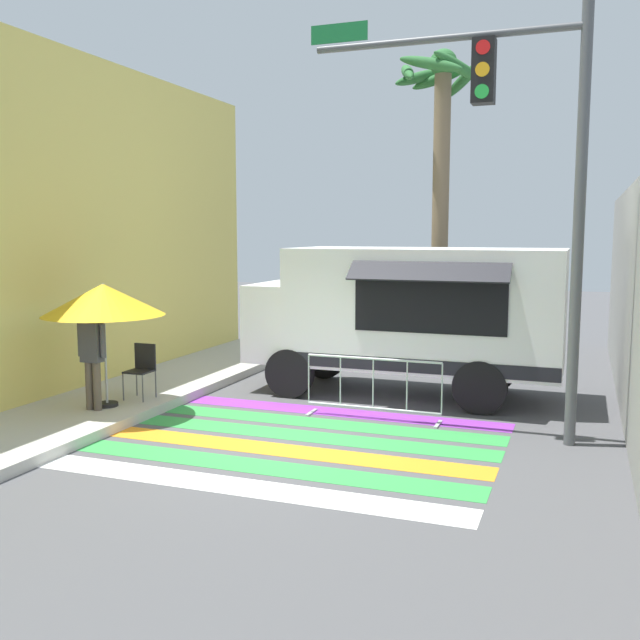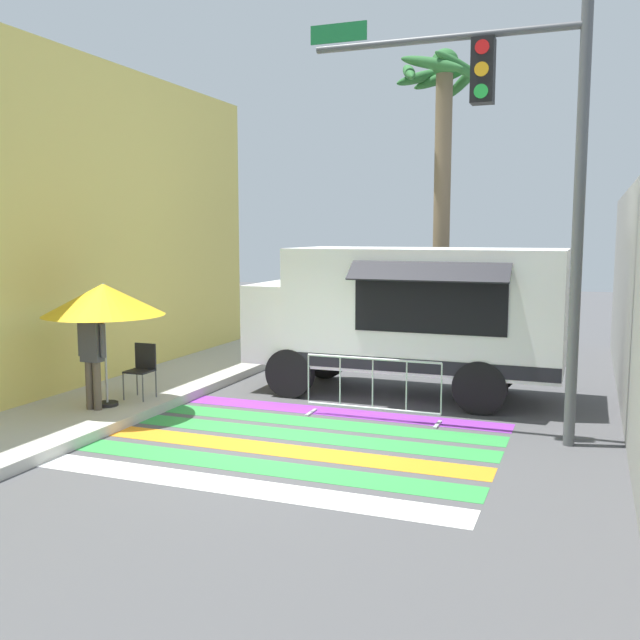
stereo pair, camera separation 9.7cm
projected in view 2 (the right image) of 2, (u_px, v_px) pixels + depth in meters
ground_plane at (273, 443)px, 10.39m from camera, size 60.00×60.00×0.00m
sidewalk_left at (21, 410)px, 12.03m from camera, size 4.40×16.00×0.16m
building_left_facade at (7, 225)px, 11.68m from camera, size 0.25×16.00×6.34m
concrete_wall_right at (635, 305)px, 11.21m from camera, size 0.20×16.00×3.84m
crosswalk_painted at (277, 441)px, 10.50m from camera, size 6.40×4.36×0.01m
food_truck at (402, 312)px, 13.31m from camera, size 5.80×2.54×2.77m
traffic_signal_pole at (524, 149)px, 10.04m from camera, size 4.07×0.29×6.20m
patio_umbrella at (103, 300)px, 11.74m from camera, size 2.00×2.00×2.06m
folding_chair at (142, 365)px, 12.49m from camera, size 0.42×0.42×0.95m
vendor_person at (92, 351)px, 11.59m from camera, size 0.53×0.22×1.70m
barricade_front at (373, 389)px, 11.66m from camera, size 2.29×0.44×1.03m
palm_tree at (442, 152)px, 15.76m from camera, size 2.12×2.13×7.02m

